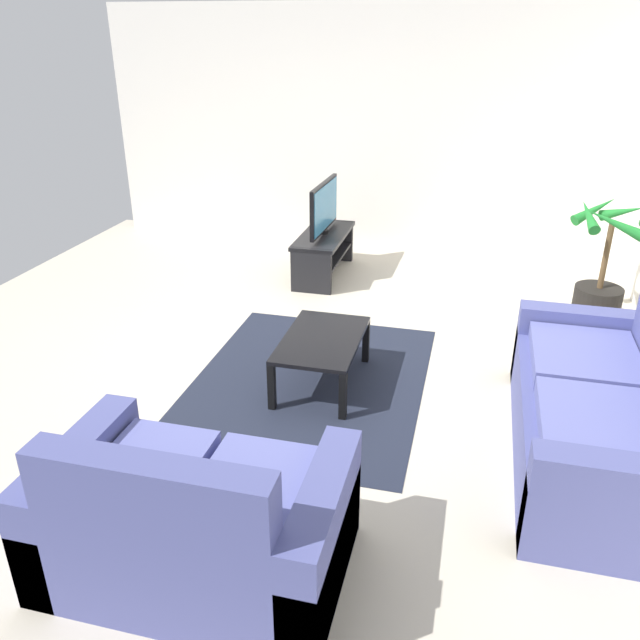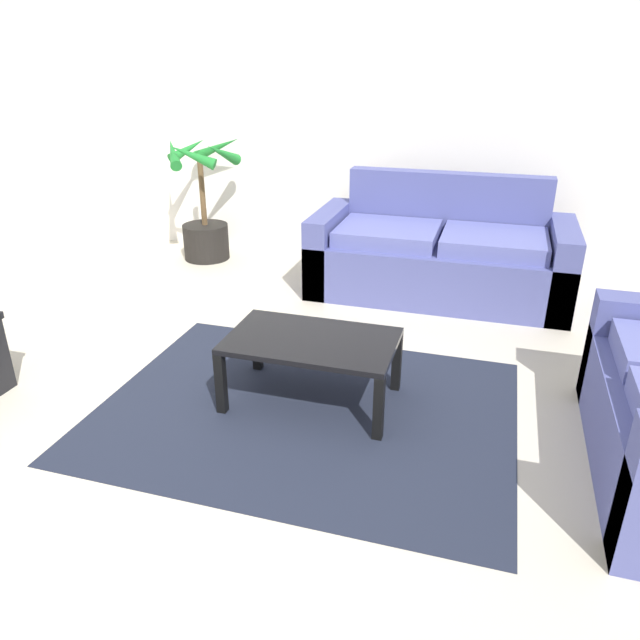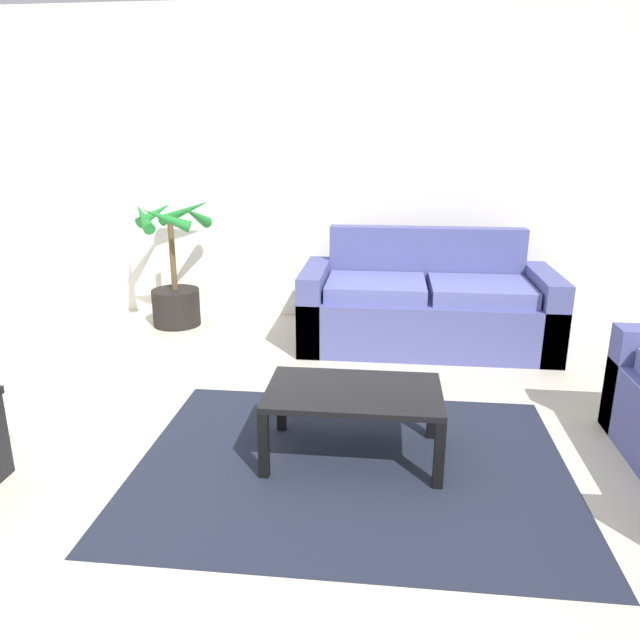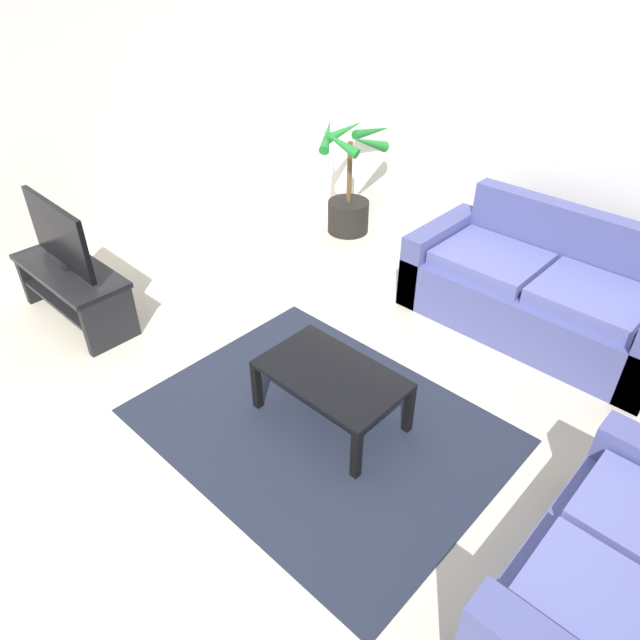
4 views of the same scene
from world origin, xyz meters
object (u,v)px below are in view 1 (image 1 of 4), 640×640
(couch_loveseat, at_px, (195,522))
(tv, at_px, (324,207))
(coffee_table, at_px, (322,344))
(tv_stand, at_px, (324,248))
(couch_main, at_px, (602,417))
(potted_palm, at_px, (601,280))

(couch_loveseat, xyz_separation_m, tv, (-4.15, -0.40, 0.45))
(tv, distance_m, coffee_table, 2.35)
(tv, bearing_deg, tv_stand, -91.66)
(tv_stand, bearing_deg, couch_main, 41.50)
(tv_stand, relative_size, tv, 1.23)
(tv_stand, xyz_separation_m, coffee_table, (2.25, 0.55, 0.03))
(couch_loveseat, xyz_separation_m, potted_palm, (-3.61, 2.28, 0.10))
(tv_stand, bearing_deg, tv, 88.34)
(tv_stand, relative_size, potted_palm, 0.98)
(couch_main, distance_m, couch_loveseat, 2.47)
(tv_stand, height_order, potted_palm, potted_palm)
(couch_loveseat, height_order, coffee_table, couch_loveseat)
(tv, bearing_deg, couch_main, 41.47)
(tv_stand, bearing_deg, potted_palm, 78.48)
(coffee_table, relative_size, potted_palm, 0.80)
(couch_main, height_order, tv_stand, couch_main)
(couch_main, xyz_separation_m, potted_palm, (-2.17, 0.27, 0.10))
(tv_stand, height_order, tv, tv)
(couch_main, distance_m, tv_stand, 3.63)
(coffee_table, bearing_deg, tv, -166.44)
(coffee_table, bearing_deg, tv_stand, -166.36)
(couch_main, relative_size, tv_stand, 1.79)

